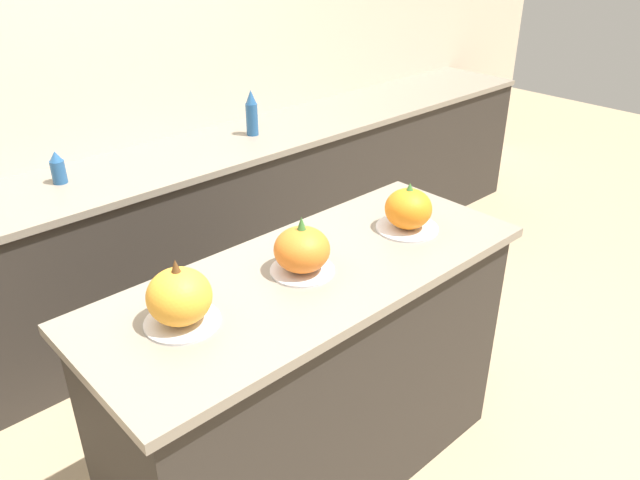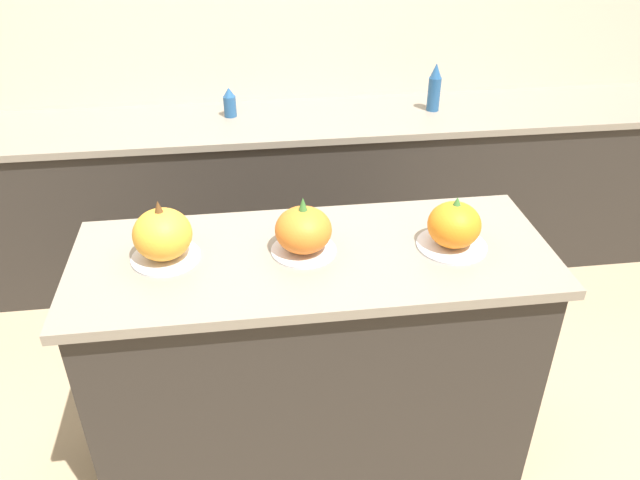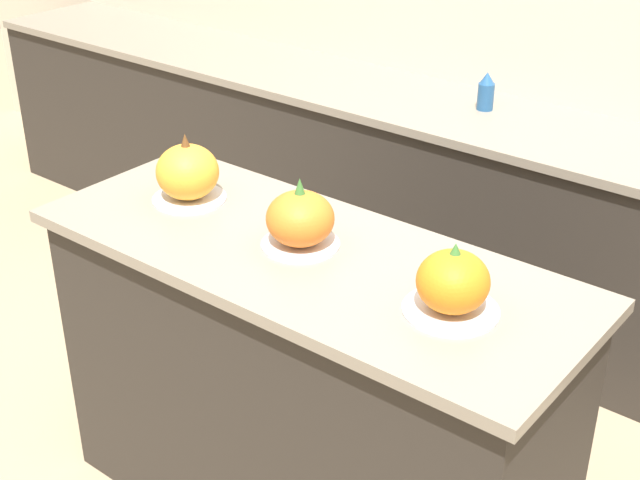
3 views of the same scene
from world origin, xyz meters
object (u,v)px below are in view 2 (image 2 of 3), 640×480
(pumpkin_cake_left, at_px, (163,236))
(bottle_tall, at_px, (434,88))
(pumpkin_cake_center, at_px, (303,231))
(pumpkin_cake_right, at_px, (454,226))
(bottle_short, at_px, (230,103))

(pumpkin_cake_left, bearing_deg, bottle_tall, 46.55)
(pumpkin_cake_center, xyz_separation_m, pumpkin_cake_right, (0.49, -0.03, -0.00))
(pumpkin_cake_right, relative_size, bottle_tall, 0.93)
(pumpkin_cake_left, height_order, bottle_tall, pumpkin_cake_left)
(pumpkin_cake_left, distance_m, bottle_tall, 1.88)
(bottle_short, bearing_deg, pumpkin_cake_center, -80.97)
(bottle_tall, xyz_separation_m, bottle_short, (-1.07, 0.05, -0.05))
(pumpkin_cake_center, bearing_deg, pumpkin_cake_left, 177.73)
(bottle_tall, relative_size, bottle_short, 1.65)
(pumpkin_cake_center, distance_m, bottle_short, 1.45)
(pumpkin_cake_left, distance_m, bottle_short, 1.43)
(pumpkin_cake_right, xyz_separation_m, bottle_short, (-0.72, 1.47, -0.06))
(pumpkin_cake_right, relative_size, bottle_short, 1.53)
(pumpkin_cake_right, height_order, bottle_tall, bottle_tall)
(pumpkin_cake_left, xyz_separation_m, pumpkin_cake_right, (0.94, -0.05, -0.01))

